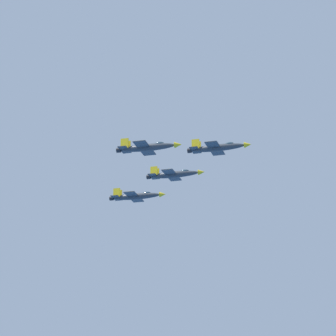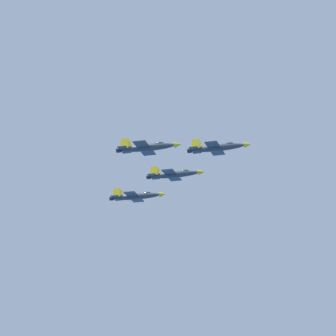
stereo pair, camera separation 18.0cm
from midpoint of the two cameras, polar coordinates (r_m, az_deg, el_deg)
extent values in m
ellipsoid|color=#2D3338|center=(179.70, 3.66, 1.50)|extent=(12.86, 3.77, 1.64)
cone|color=gold|center=(178.41, 5.89, 1.73)|extent=(1.85, 1.65, 1.39)
ellipsoid|color=#334751|center=(179.38, 4.53, 1.77)|extent=(2.36, 1.58, 0.96)
cube|color=#2D3338|center=(179.79, 3.46, 1.45)|extent=(4.41, 9.48, 0.16)
cube|color=gold|center=(183.56, 3.75, 1.03)|extent=(2.70, 1.07, 0.20)
cube|color=gold|center=(176.08, 3.16, 1.92)|extent=(2.70, 1.07, 0.20)
cube|color=#2D3338|center=(180.85, 2.00, 1.33)|extent=(2.71, 4.65, 0.16)
cube|color=gold|center=(181.95, 2.14, 1.60)|extent=(1.83, 0.52, 2.37)
cube|color=gold|center=(180.47, 2.01, 1.78)|extent=(1.83, 0.52, 2.37)
cylinder|color=black|center=(181.17, 1.58, 1.29)|extent=(1.09, 1.29, 1.15)
ellipsoid|color=#2D3338|center=(192.66, 0.43, -0.49)|extent=(12.72, 3.84, 1.62)
cone|color=gold|center=(191.02, 2.46, -0.30)|extent=(1.84, 1.65, 1.38)
ellipsoid|color=#334751|center=(192.18, 1.23, -0.25)|extent=(2.35, 1.58, 0.95)
cube|color=#2D3338|center=(192.78, 0.25, -0.53)|extent=(4.44, 9.39, 0.16)
cube|color=gold|center=(196.51, 0.56, -0.89)|extent=(2.67, 1.08, 0.19)
cube|color=gold|center=(189.10, -0.08, -0.14)|extent=(2.67, 1.08, 0.19)
cube|color=#2D3338|center=(194.05, -1.08, -0.63)|extent=(2.72, 4.61, 0.16)
cube|color=gold|center=(195.09, -0.94, -0.37)|extent=(1.81, 0.53, 2.35)
cube|color=gold|center=(193.62, -1.08, -0.22)|extent=(1.81, 0.53, 2.35)
cylinder|color=black|center=(194.43, -1.47, -0.66)|extent=(1.09, 1.28, 1.14)
ellipsoid|color=#2D3338|center=(171.36, -1.57, 1.52)|extent=(12.73, 4.11, 1.63)
cone|color=gold|center=(169.66, 0.73, 1.73)|extent=(1.87, 1.68, 1.38)
ellipsoid|color=#334751|center=(170.88, -0.67, 1.80)|extent=(2.37, 1.63, 0.95)
cube|color=#2D3338|center=(171.50, -1.77, 1.47)|extent=(4.64, 9.44, 0.16)
cube|color=gold|center=(175.17, -1.40, 1.03)|extent=(2.68, 1.14, 0.20)
cube|color=gold|center=(167.87, -2.16, 1.97)|extent=(2.68, 1.14, 0.20)
cube|color=#2D3338|center=(172.82, -3.26, 1.36)|extent=(2.81, 4.65, 0.16)
cube|color=gold|center=(173.89, -3.09, 1.64)|extent=(1.82, 0.57, 2.35)
cube|color=gold|center=(172.45, -3.26, 1.83)|extent=(1.82, 0.57, 2.35)
cylinder|color=black|center=(173.23, -3.70, 1.32)|extent=(1.11, 1.30, 1.14)
ellipsoid|color=#2D3338|center=(206.48, -2.38, -2.11)|extent=(13.23, 4.27, 1.69)
cone|color=gold|center=(204.55, -0.42, -1.96)|extent=(1.94, 1.75, 1.44)
ellipsoid|color=#334751|center=(205.88, -1.61, -1.88)|extent=(2.46, 1.69, 0.99)
cube|color=#2D3338|center=(206.63, -2.56, -2.15)|extent=(4.82, 9.81, 0.17)
cube|color=gold|center=(210.51, -2.22, -2.47)|extent=(2.78, 1.18, 0.20)
cube|color=gold|center=(202.79, -2.91, -1.79)|extent=(2.78, 1.18, 0.20)
cube|color=#2D3338|center=(208.09, -3.84, -2.22)|extent=(2.92, 4.83, 0.17)
cube|color=gold|center=(209.14, -3.69, -1.96)|extent=(1.89, 0.59, 2.44)
cube|color=gold|center=(207.61, -3.84, -1.83)|extent=(1.89, 0.59, 2.44)
cylinder|color=black|center=(208.53, -4.22, -2.25)|extent=(1.16, 1.35, 1.18)
camera|label=1|loc=(0.09, -90.03, 0.01)|focal=82.50mm
camera|label=2|loc=(0.09, 89.97, -0.01)|focal=82.50mm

